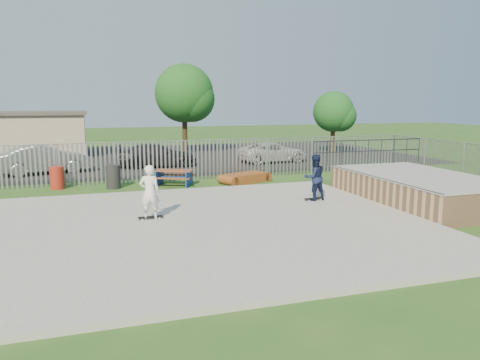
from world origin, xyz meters
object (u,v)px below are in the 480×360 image
object	(u,v)px
tree_right	(333,112)
skater_navy	(314,177)
trash_bin_grey	(113,177)
car_silver	(45,159)
picnic_table	(174,177)
car_white	(273,152)
funbox	(245,178)
tree_mid	(184,94)
car_dark	(157,155)
trash_bin_red	(57,178)
skater_white	(150,192)

from	to	relation	value
tree_right	skater_navy	size ratio (longest dim) A/B	2.64
trash_bin_grey	car_silver	distance (m)	6.57
picnic_table	skater_navy	bearing A→B (deg)	-27.96
car_silver	car_white	world-z (taller)	car_silver
skater_navy	trash_bin_grey	bearing A→B (deg)	-44.97
tree_right	funbox	bearing A→B (deg)	-135.71
car_white	tree_mid	distance (m)	8.88
trash_bin_grey	car_white	bearing A→B (deg)	31.65
tree_right	car_white	bearing A→B (deg)	-151.36
car_dark	car_white	world-z (taller)	car_dark
trash_bin_grey	car_silver	bearing A→B (deg)	120.45
trash_bin_red	trash_bin_grey	xyz separation A→B (m)	(2.43, -0.61, 0.02)
trash_bin_grey	skater_navy	distance (m)	9.24
skater_navy	trash_bin_red	bearing A→B (deg)	-39.79
funbox	car_dark	xyz separation A→B (m)	(-3.32, 6.86, 0.49)
trash_bin_red	tree_right	xyz separation A→B (m)	(19.04, 9.19, 2.64)
trash_bin_grey	tree_mid	size ratio (longest dim) A/B	0.16
funbox	tree_right	distance (m)	14.81
car_white	skater_white	distance (m)	16.33
tree_mid	skater_navy	world-z (taller)	tree_mid
funbox	trash_bin_grey	xyz separation A→B (m)	(-6.21, 0.34, 0.31)
funbox	skater_white	xyz separation A→B (m)	(-5.41, -6.47, 0.82)
skater_navy	car_silver	bearing A→B (deg)	-53.59
tree_right	skater_navy	distance (m)	18.32
picnic_table	car_silver	xyz separation A→B (m)	(-6.10, 5.72, 0.43)
trash_bin_red	car_dark	size ratio (longest dim) A/B	0.21
picnic_table	trash_bin_grey	bearing A→B (deg)	-156.91
funbox	trash_bin_grey	distance (m)	6.23
skater_navy	car_white	bearing A→B (deg)	-110.89
car_dark	tree_right	size ratio (longest dim) A/B	1.01
trash_bin_red	tree_right	bearing A→B (deg)	25.76
picnic_table	skater_navy	xyz separation A→B (m)	(4.42, -5.72, 0.66)
car_white	tree_mid	xyz separation A→B (m)	(-4.47, 6.64, 3.84)
funbox	car_dark	world-z (taller)	car_dark
funbox	car_white	xyz separation A→B (m)	(4.17, 6.74, 0.44)
tree_right	skater_white	size ratio (longest dim) A/B	2.64
skater_navy	skater_white	world-z (taller)	same
car_white	skater_navy	size ratio (longest dim) A/B	2.58
funbox	tree_mid	xyz separation A→B (m)	(-0.29, 13.38, 4.28)
skater_navy	funbox	bearing A→B (deg)	-85.98
trash_bin_grey	car_dark	xyz separation A→B (m)	(2.89, 6.52, 0.17)
trash_bin_red	car_silver	distance (m)	5.13
car_white	tree_right	distance (m)	7.51
car_dark	car_white	distance (m)	7.50
tree_mid	skater_white	size ratio (longest dim) A/B	3.77
trash_bin_red	car_dark	xyz separation A→B (m)	(5.32, 5.90, 0.20)
picnic_table	funbox	xyz separation A→B (m)	(3.44, -0.28, -0.15)
picnic_table	car_silver	size ratio (longest dim) A/B	0.45
trash_bin_grey	car_white	world-z (taller)	car_white
skater_navy	tree_mid	bearing A→B (deg)	-92.33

